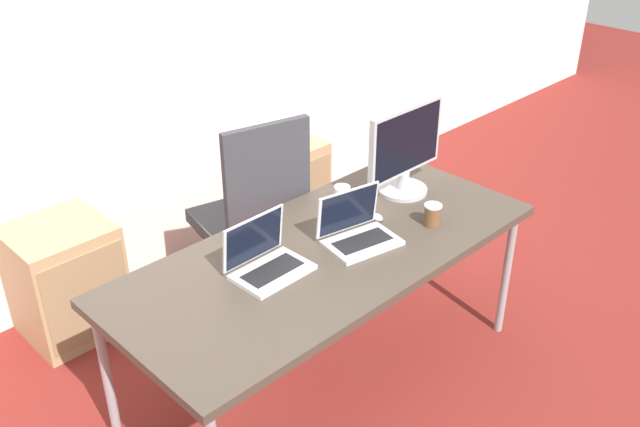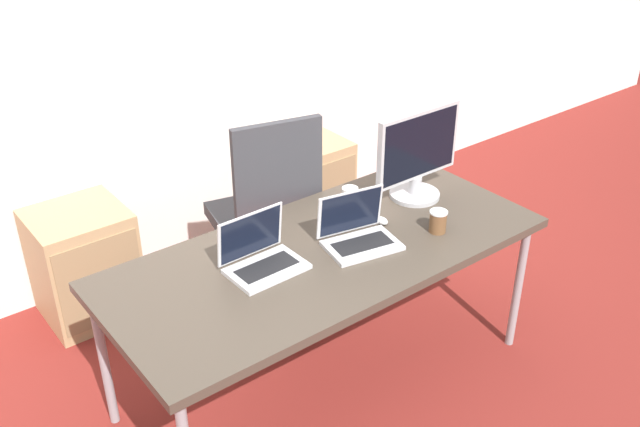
{
  "view_description": "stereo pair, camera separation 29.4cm",
  "coord_description": "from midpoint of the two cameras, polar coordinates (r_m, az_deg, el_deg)",
  "views": [
    {
      "loc": [
        -1.8,
        -1.79,
        2.31
      ],
      "look_at": [
        0.0,
        0.04,
        0.87
      ],
      "focal_mm": 40.0,
      "sensor_mm": 36.0,
      "label": 1
    },
    {
      "loc": [
        -1.58,
        -1.98,
        2.31
      ],
      "look_at": [
        0.0,
        0.04,
        0.87
      ],
      "focal_mm": 40.0,
      "sensor_mm": 36.0,
      "label": 2
    }
  ],
  "objects": [
    {
      "name": "coffee_cup_white",
      "position": [
        3.26,
        -0.8,
        1.22
      ],
      "size": [
        0.07,
        0.07,
        0.11
      ],
      "color": "white",
      "rests_on": "desk"
    },
    {
      "name": "laptop_right",
      "position": [
        2.84,
        -7.3,
        -3.85
      ],
      "size": [
        0.31,
        0.23,
        0.22
      ],
      "color": "silver",
      "rests_on": "desk"
    },
    {
      "name": "monitor",
      "position": [
        3.35,
        4.32,
        4.92
      ],
      "size": [
        0.48,
        0.24,
        0.43
      ],
      "color": "#B7B7BC",
      "rests_on": "desk"
    },
    {
      "name": "mouse",
      "position": [
        3.18,
        1.92,
        -0.38
      ],
      "size": [
        0.04,
        0.06,
        0.03
      ],
      "color": "silver",
      "rests_on": "desk"
    },
    {
      "name": "desk",
      "position": [
        3.01,
        -2.24,
        -3.56
      ],
      "size": [
        1.9,
        0.84,
        0.72
      ],
      "color": "#473D33",
      "rests_on": "ground_plane"
    },
    {
      "name": "ground_plane",
      "position": [
        3.43,
        -2.02,
        -13.13
      ],
      "size": [
        14.0,
        14.0,
        0.0
      ],
      "primitive_type": "plane",
      "color": "maroon"
    },
    {
      "name": "cabinet_right",
      "position": [
        4.41,
        -5.1,
        2.0
      ],
      "size": [
        0.46,
        0.44,
        0.6
      ],
      "color": "tan",
      "rests_on": "ground_plane"
    },
    {
      "name": "laptop_left",
      "position": [
        3.01,
        0.22,
        -1.54
      ],
      "size": [
        0.34,
        0.28,
        0.22
      ],
      "color": "silver",
      "rests_on": "desk"
    },
    {
      "name": "office_chair",
      "position": [
        3.69,
        -7.66,
        -1.83
      ],
      "size": [
        0.57,
        0.61,
        1.1
      ],
      "color": "#232326",
      "rests_on": "ground_plane"
    },
    {
      "name": "coffee_cup_brown",
      "position": [
        3.15,
        6.37,
        -0.18
      ],
      "size": [
        0.08,
        0.08,
        0.1
      ],
      "color": "brown",
      "rests_on": "desk"
    },
    {
      "name": "cabinet_left",
      "position": [
        3.81,
        -21.76,
        -5.01
      ],
      "size": [
        0.46,
        0.44,
        0.6
      ],
      "color": "tan",
      "rests_on": "ground_plane"
    },
    {
      "name": "wall_back",
      "position": [
        3.86,
        -17.3,
        12.8
      ],
      "size": [
        10.0,
        0.05,
        2.6
      ],
      "color": "white",
      "rests_on": "ground_plane"
    }
  ]
}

